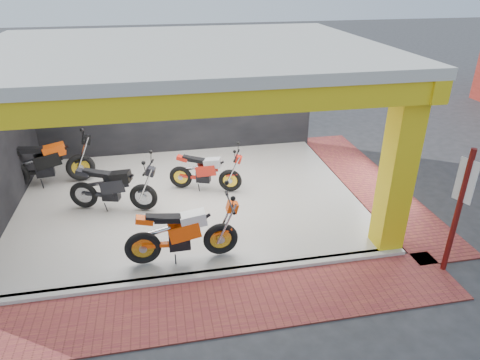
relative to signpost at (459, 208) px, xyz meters
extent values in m
plane|color=#2D2D30|center=(-4.48, 1.65, -1.35)|extent=(80.00, 80.00, 0.00)
cube|color=white|center=(-4.48, 3.65, -1.30)|extent=(8.00, 6.00, 0.10)
cube|color=beige|center=(-4.48, 3.65, 2.25)|extent=(8.40, 6.40, 0.20)
cube|color=black|center=(-4.48, 6.75, 0.40)|extent=(8.20, 0.20, 3.50)
cube|color=gold|center=(-0.73, 0.90, 0.40)|extent=(0.50, 0.50, 3.50)
cube|color=gold|center=(-4.48, 0.65, 1.95)|extent=(8.40, 0.30, 0.40)
cube|color=gold|center=(-0.48, 3.65, 1.95)|extent=(0.30, 6.40, 0.40)
cube|color=white|center=(-4.48, 0.63, -1.30)|extent=(8.00, 0.20, 0.10)
cube|color=#9B3E32|center=(-4.48, -0.15, -1.34)|extent=(9.00, 1.40, 0.03)
cube|color=#9B3E32|center=(0.32, 3.65, -1.34)|extent=(1.40, 7.00, 0.03)
cylinder|color=#61110E|center=(0.00, 0.00, -0.12)|extent=(0.10, 0.10, 2.47)
cube|color=white|center=(0.00, 0.00, 0.52)|extent=(0.14, 0.33, 0.79)
camera|label=1|loc=(-5.03, -5.64, 3.76)|focal=32.00mm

